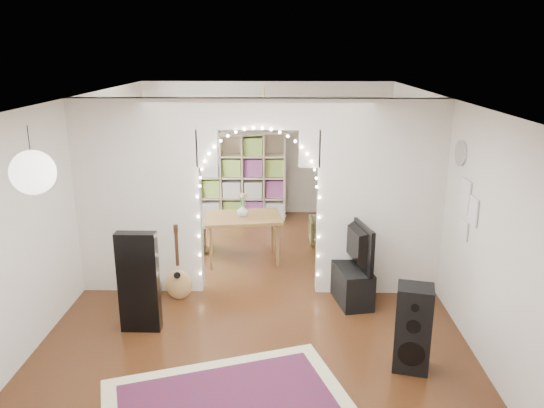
{
  "coord_description": "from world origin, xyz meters",
  "views": [
    {
      "loc": [
        0.33,
        -6.96,
        3.3
      ],
      "look_at": [
        0.17,
        0.3,
        1.18
      ],
      "focal_mm": 35.0,
      "sensor_mm": 36.0,
      "label": 1
    }
  ],
  "objects_px": {
    "dining_table": "(243,221)",
    "media_console": "(349,281)",
    "bookcase": "(243,176)",
    "dining_chair_right": "(324,231)",
    "floor_speaker": "(413,328)",
    "acoustic_guitar": "(178,272)",
    "dining_chair_left": "(188,238)"
  },
  "relations": [
    {
      "from": "dining_table",
      "to": "dining_chair_left",
      "type": "xyz_separation_m",
      "value": [
        -0.96,
        0.34,
        -0.42
      ]
    },
    {
      "from": "dining_chair_right",
      "to": "dining_table",
      "type": "bearing_deg",
      "value": -151.77
    },
    {
      "from": "acoustic_guitar",
      "to": "dining_table",
      "type": "distance_m",
      "value": 1.64
    },
    {
      "from": "bookcase",
      "to": "acoustic_guitar",
      "type": "bearing_deg",
      "value": -118.91
    },
    {
      "from": "bookcase",
      "to": "dining_chair_right",
      "type": "height_order",
      "value": "bookcase"
    },
    {
      "from": "floor_speaker",
      "to": "dining_chair_left",
      "type": "bearing_deg",
      "value": 145.09
    },
    {
      "from": "dining_table",
      "to": "media_console",
      "type": "bearing_deg",
      "value": -48.83
    },
    {
      "from": "floor_speaker",
      "to": "media_console",
      "type": "relative_size",
      "value": 0.95
    },
    {
      "from": "bookcase",
      "to": "dining_chair_right",
      "type": "distance_m",
      "value": 2.22
    },
    {
      "from": "dining_table",
      "to": "dining_chair_left",
      "type": "bearing_deg",
      "value": 151.97
    },
    {
      "from": "media_console",
      "to": "dining_table",
      "type": "height_order",
      "value": "dining_table"
    },
    {
      "from": "floor_speaker",
      "to": "dining_chair_left",
      "type": "xyz_separation_m",
      "value": [
        -2.97,
        3.33,
        -0.21
      ]
    },
    {
      "from": "bookcase",
      "to": "dining_chair_left",
      "type": "height_order",
      "value": "bookcase"
    },
    {
      "from": "media_console",
      "to": "acoustic_guitar",
      "type": "bearing_deg",
      "value": 171.03
    },
    {
      "from": "bookcase",
      "to": "dining_chair_left",
      "type": "bearing_deg",
      "value": -131.83
    },
    {
      "from": "bookcase",
      "to": "dining_table",
      "type": "xyz_separation_m",
      "value": [
        0.16,
        -2.25,
        -0.19
      ]
    },
    {
      "from": "media_console",
      "to": "dining_chair_right",
      "type": "height_order",
      "value": "media_console"
    },
    {
      "from": "floor_speaker",
      "to": "dining_chair_right",
      "type": "distance_m",
      "value": 3.84
    },
    {
      "from": "media_console",
      "to": "dining_chair_left",
      "type": "bearing_deg",
      "value": 135.09
    },
    {
      "from": "acoustic_guitar",
      "to": "bookcase",
      "type": "height_order",
      "value": "bookcase"
    },
    {
      "from": "acoustic_guitar",
      "to": "bookcase",
      "type": "bearing_deg",
      "value": 56.66
    },
    {
      "from": "floor_speaker",
      "to": "acoustic_guitar",
      "type": "bearing_deg",
      "value": 163.91
    },
    {
      "from": "dining_chair_left",
      "to": "dining_chair_right",
      "type": "distance_m",
      "value": 2.37
    },
    {
      "from": "bookcase",
      "to": "dining_chair_left",
      "type": "distance_m",
      "value": 2.16
    },
    {
      "from": "media_console",
      "to": "dining_chair_left",
      "type": "height_order",
      "value": "dining_chair_left"
    },
    {
      "from": "floor_speaker",
      "to": "media_console",
      "type": "xyz_separation_m",
      "value": [
        -0.47,
        1.69,
        -0.23
      ]
    },
    {
      "from": "media_console",
      "to": "bookcase",
      "type": "distance_m",
      "value": 4.0
    },
    {
      "from": "floor_speaker",
      "to": "dining_table",
      "type": "height_order",
      "value": "floor_speaker"
    },
    {
      "from": "acoustic_guitar",
      "to": "media_console",
      "type": "distance_m",
      "value": 2.34
    },
    {
      "from": "acoustic_guitar",
      "to": "dining_table",
      "type": "height_order",
      "value": "acoustic_guitar"
    },
    {
      "from": "acoustic_guitar",
      "to": "dining_chair_left",
      "type": "height_order",
      "value": "acoustic_guitar"
    },
    {
      "from": "media_console",
      "to": "dining_chair_left",
      "type": "relative_size",
      "value": 1.74
    }
  ]
}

